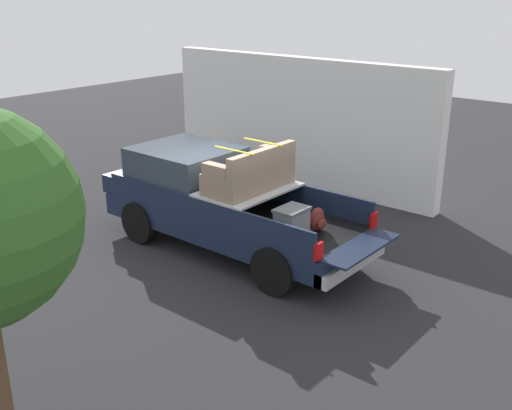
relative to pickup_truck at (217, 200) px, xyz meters
name	(u,v)px	position (x,y,z in m)	size (l,w,h in m)	color
ground_plane	(233,250)	(-0.40, 0.00, -0.98)	(40.00, 40.00, 0.00)	#262628
pickup_truck	(217,200)	(0.00, 0.00, 0.00)	(6.05, 2.06, 2.23)	#162138
building_facade	(296,121)	(1.31, -4.44, 0.68)	(8.06, 0.36, 3.31)	white
trash_can	(205,165)	(3.12, -2.83, -0.48)	(0.60, 0.60, 0.98)	#2D2D33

